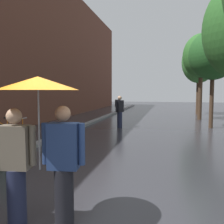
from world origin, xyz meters
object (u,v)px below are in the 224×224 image
parked_bicycle_2 (2,138)px  pedestrian_walking_midground (119,111)px  street_tree_4 (199,62)px  couple_under_umbrella (39,129)px  parked_bicycle_3 (13,134)px  street_tree_3 (201,56)px  litter_bin (8,149)px  street_tree_2 (213,55)px

parked_bicycle_2 → pedestrian_walking_midground: (2.68, 5.59, 0.49)m
street_tree_4 → parked_bicycle_2: size_ratio=5.26×
parked_bicycle_2 → couple_under_umbrella: bearing=-47.7°
street_tree_4 → parked_bicycle_2: street_tree_4 is taller
parked_bicycle_3 → parked_bicycle_2: bearing=-75.2°
street_tree_3 → couple_under_umbrella: (-3.71, -13.96, -2.74)m
parked_bicycle_3 → pedestrian_walking_midground: size_ratio=0.69×
litter_bin → couple_under_umbrella: bearing=-46.6°
street_tree_4 → pedestrian_walking_midground: bearing=-119.5°
litter_bin → pedestrian_walking_midground: bearing=78.4°
street_tree_2 → pedestrian_walking_midground: bearing=-169.6°
street_tree_2 → pedestrian_walking_midground: size_ratio=3.01×
street_tree_3 → street_tree_2: bearing=-88.5°
street_tree_2 → parked_bicycle_3: 9.87m
street_tree_2 → street_tree_3: 3.82m
street_tree_2 → parked_bicycle_3: (-7.45, -5.59, -3.26)m
street_tree_4 → parked_bicycle_2: 16.24m
street_tree_2 → parked_bicycle_3: bearing=-143.1°
street_tree_2 → street_tree_3: street_tree_3 is taller
parked_bicycle_3 → litter_bin: parked_bicycle_3 is taller
street_tree_3 → parked_bicycle_2: bearing=-124.9°
street_tree_2 → couple_under_umbrella: 11.11m
street_tree_3 → street_tree_4: size_ratio=0.95×
street_tree_2 → couple_under_umbrella: street_tree_2 is taller
parked_bicycle_2 → pedestrian_walking_midground: 6.22m
parked_bicycle_3 → pedestrian_walking_midground: 5.59m
street_tree_4 → couple_under_umbrella: size_ratio=2.83×
couple_under_umbrella → parked_bicycle_3: bearing=128.4°
street_tree_4 → couple_under_umbrella: (-4.00, -17.70, -2.79)m
couple_under_umbrella → street_tree_3: bearing=75.1°
parked_bicycle_3 → pedestrian_walking_midground: (2.90, 4.75, 0.49)m
parked_bicycle_3 → litter_bin: 2.71m
street_tree_2 → litter_bin: street_tree_2 is taller
parked_bicycle_2 → pedestrian_walking_midground: bearing=64.4°
couple_under_umbrella → litter_bin: bearing=133.4°
couple_under_umbrella → litter_bin: size_ratio=2.43×
parked_bicycle_3 → couple_under_umbrella: size_ratio=0.54×
street_tree_3 → parked_bicycle_2: (-7.13, -10.22, -3.73)m
street_tree_3 → parked_bicycle_2: 13.00m
street_tree_2 → parked_bicycle_2: size_ratio=4.40×
street_tree_2 → pedestrian_walking_midground: 5.39m
street_tree_2 → pedestrian_walking_midground: street_tree_2 is taller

